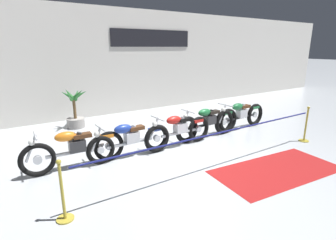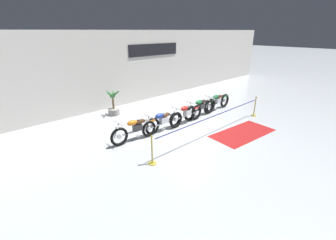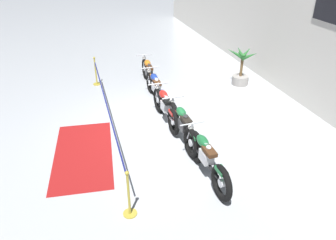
% 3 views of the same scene
% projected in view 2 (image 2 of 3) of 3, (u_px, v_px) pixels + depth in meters
% --- Properties ---
extents(ground_plane, '(120.00, 120.00, 0.00)m').
position_uv_depth(ground_plane, '(193.00, 126.00, 10.49)').
color(ground_plane, '#B2B7BC').
extents(back_wall, '(28.00, 0.29, 4.20)m').
position_uv_depth(back_wall, '(129.00, 68.00, 13.23)').
color(back_wall, silver).
rests_on(back_wall, ground).
extents(motorcycle_orange_0, '(2.33, 0.62, 0.95)m').
position_uv_depth(motorcycle_orange_0, '(136.00, 129.00, 9.04)').
color(motorcycle_orange_0, black).
rests_on(motorcycle_orange_0, ground).
extents(motorcycle_blue_1, '(2.24, 0.62, 0.93)m').
position_uv_depth(motorcycle_blue_1, '(162.00, 122.00, 9.82)').
color(motorcycle_blue_1, black).
rests_on(motorcycle_blue_1, ground).
extents(motorcycle_red_2, '(2.20, 0.62, 0.96)m').
position_uv_depth(motorcycle_red_2, '(186.00, 114.00, 10.66)').
color(motorcycle_red_2, black).
rests_on(motorcycle_red_2, ground).
extents(motorcycle_green_3, '(2.49, 0.62, 0.97)m').
position_uv_depth(motorcycle_green_3, '(201.00, 108.00, 11.51)').
color(motorcycle_green_3, black).
rests_on(motorcycle_green_3, ground).
extents(motorcycle_green_4, '(2.37, 0.62, 0.97)m').
position_uv_depth(motorcycle_green_4, '(217.00, 102.00, 12.43)').
color(motorcycle_green_4, black).
rests_on(motorcycle_green_4, ground).
extents(potted_palm_left_of_row, '(0.91, 0.97, 1.42)m').
position_uv_depth(potted_palm_left_of_row, '(113.00, 104.00, 11.74)').
color(potted_palm_left_of_row, gray).
rests_on(potted_palm_left_of_row, ground).
extents(stanchion_far_left, '(6.79, 0.28, 1.05)m').
position_uv_depth(stanchion_far_left, '(196.00, 128.00, 8.65)').
color(stanchion_far_left, gold).
rests_on(stanchion_far_left, ground).
extents(stanchion_mid_left, '(0.28, 0.28, 1.05)m').
position_uv_depth(stanchion_mid_left, '(254.00, 109.00, 11.66)').
color(stanchion_mid_left, gold).
rests_on(stanchion_mid_left, ground).
extents(floor_banner, '(3.11, 1.69, 0.01)m').
position_uv_depth(floor_banner, '(243.00, 133.00, 9.80)').
color(floor_banner, maroon).
rests_on(floor_banner, ground).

